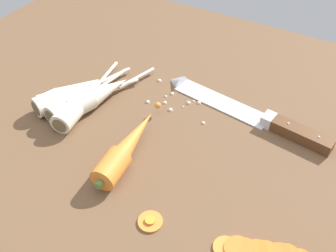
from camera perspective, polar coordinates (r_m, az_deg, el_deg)
ground_plane at (r=72.94cm, az=0.79°, el=-1.10°), size 120.00×90.00×4.00cm
chefs_knife at (r=75.35cm, az=10.57°, el=2.45°), size 34.84×8.00×4.18cm
whole_carrot at (r=64.98cm, az=-6.13°, el=-3.16°), size 5.76×21.68×4.20cm
parsnip_front at (r=77.34cm, az=-13.76°, el=4.35°), size 12.74×18.30×4.00cm
parsnip_mid_left at (r=78.14cm, az=-14.36°, el=4.67°), size 9.18×21.29×4.00cm
parsnip_mid_right at (r=76.66cm, az=-10.06°, el=4.61°), size 8.00×20.89×4.00cm
parsnip_back at (r=75.67cm, az=-12.74°, el=3.57°), size 6.27×22.78×4.00cm
parsnip_outer at (r=76.34cm, az=-13.19°, el=3.88°), size 5.49×20.49×4.00cm
carrot_slice_stray_near at (r=57.81cm, az=-2.63°, el=-13.74°), size 3.66×3.66×0.70cm
mince_crumbs at (r=76.83cm, az=1.14°, el=3.97°), size 14.69×9.18×0.90cm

